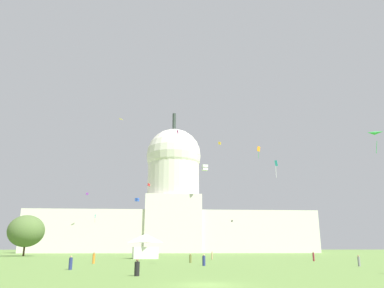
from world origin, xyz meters
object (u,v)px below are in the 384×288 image
(tree_west_far, at_px, (26,231))
(person_black_lawn_far_right, at_px, (137,268))
(person_orange_mid_center, at_px, (94,258))
(kite_black_low, at_px, (232,221))
(person_tan_edge_east, at_px, (212,256))
(person_olive_edge_west, at_px, (190,259))
(kite_gold_high, at_px, (220,143))
(event_tent, at_px, (145,246))
(capitol_building, at_px, (173,210))
(kite_yellow_high, at_px, (119,120))
(person_maroon_back_right, at_px, (314,257))
(kite_magenta_high, at_px, (178,133))
(kite_cyan_mid, at_px, (276,165))
(person_navy_front_center, at_px, (71,263))
(kite_turquoise_low, at_px, (95,217))
(kite_blue_low, at_px, (137,200))
(kite_red_mid, at_px, (149,185))
(person_grey_front_right, at_px, (359,261))
(kite_pink_low, at_px, (200,228))
(person_navy_mid_left, at_px, (204,261))
(kite_violet_mid, at_px, (87,194))
(kite_green_mid, at_px, (375,138))
(kite_white_low, at_px, (205,168))

(tree_west_far, height_order, person_black_lawn_far_right, tree_west_far)
(person_orange_mid_center, xyz_separation_m, kite_black_low, (40.31, 95.84, 12.55))
(tree_west_far, distance_m, person_tan_edge_east, 61.58)
(person_olive_edge_west, xyz_separation_m, kite_gold_high, (19.37, 91.86, 46.53))
(event_tent, xyz_separation_m, person_tan_edge_east, (14.91, -7.04, -2.05))
(capitol_building, height_order, kite_yellow_high, capitol_building)
(person_maroon_back_right, relative_size, kite_magenta_high, 0.42)
(person_maroon_back_right, xyz_separation_m, kite_black_low, (0.37, 88.16, 12.57))
(kite_cyan_mid, bearing_deg, person_navy_front_center, 119.63)
(person_orange_mid_center, relative_size, kite_yellow_high, 0.99)
(person_maroon_back_right, distance_m, kite_turquoise_low, 104.52)
(kite_blue_low, xyz_separation_m, kite_black_low, (36.76, 53.55, -2.19))
(kite_black_low, bearing_deg, kite_gold_high, 54.48)
(kite_red_mid, relative_size, kite_cyan_mid, 0.31)
(person_grey_front_right, xyz_separation_m, kite_pink_low, (-11.83, 108.22, 9.85))
(person_tan_edge_east, distance_m, kite_pink_low, 77.14)
(person_olive_edge_west, height_order, person_maroon_back_right, person_maroon_back_right)
(person_orange_mid_center, distance_m, kite_yellow_high, 84.35)
(person_navy_mid_left, height_order, person_black_lawn_far_right, person_navy_mid_left)
(person_olive_edge_west, relative_size, kite_black_low, 1.74)
(kite_red_mid, relative_size, kite_blue_low, 0.95)
(person_navy_front_center, relative_size, kite_magenta_high, 0.38)
(person_grey_front_right, height_order, person_tan_edge_east, person_tan_edge_east)
(tree_west_far, bearing_deg, kite_violet_mid, 81.18)
(person_grey_front_right, bearing_deg, kite_pink_low, -33.05)
(person_navy_mid_left, distance_m, person_orange_mid_center, 19.38)
(person_maroon_back_right, distance_m, kite_violet_mid, 114.03)
(capitol_building, relative_size, kite_gold_high, 96.32)
(kite_green_mid, bearing_deg, person_maroon_back_right, -60.22)
(tree_west_far, height_order, person_grey_front_right, tree_west_far)
(person_black_lawn_far_right, bearing_deg, kite_yellow_high, -133.65)
(person_navy_mid_left, height_order, person_navy_front_center, person_navy_mid_left)
(capitol_building, xyz_separation_m, event_tent, (-8.55, -93.85, -17.24))
(kite_black_low, relative_size, kite_gold_high, 0.61)
(event_tent, relative_size, tree_west_far, 0.60)
(kite_green_mid, bearing_deg, kite_blue_low, -34.93)
(person_black_lawn_far_right, height_order, kite_white_low, kite_white_low)
(kite_magenta_high, distance_m, kite_blue_low, 43.35)
(kite_red_mid, bearing_deg, person_navy_front_center, -27.80)
(person_grey_front_right, xyz_separation_m, person_black_lawn_far_right, (-29.54, -15.80, -0.03))
(person_navy_front_center, xyz_separation_m, kite_cyan_mid, (34.98, 30.49, 19.01))
(kite_magenta_high, xyz_separation_m, kite_violet_mid, (-38.24, 28.41, -19.89))
(person_navy_front_center, height_order, kite_pink_low, kite_pink_low)
(person_black_lawn_far_right, distance_m, person_maroon_back_right, 47.27)
(capitol_building, bearing_deg, person_grey_front_right, -80.21)
(kite_blue_low, bearing_deg, kite_black_low, -96.28)
(kite_gold_high, bearing_deg, kite_turquoise_low, 114.98)
(person_navy_mid_left, bearing_deg, kite_white_low, -8.62)
(event_tent, distance_m, kite_black_low, 77.46)
(person_maroon_back_right, bearing_deg, kite_white_low, 11.83)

